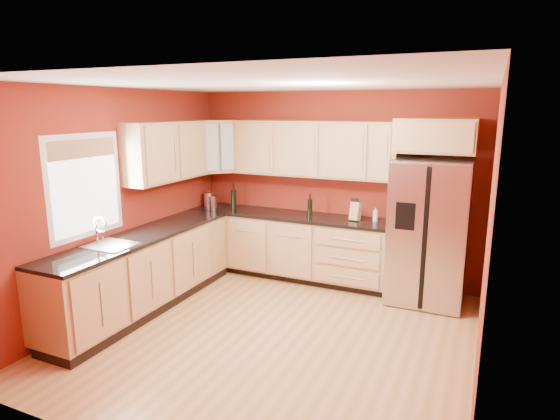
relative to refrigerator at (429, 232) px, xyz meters
name	(u,v)px	position (x,y,z in m)	size (l,w,h in m)	color
floor	(273,334)	(-1.35, -1.62, -0.89)	(4.00, 4.00, 0.00)	#A97841
ceiling	(272,83)	(-1.35, -1.62, 1.71)	(4.00, 4.00, 0.00)	white
wall_back	(333,187)	(-1.35, 0.38, 0.41)	(4.00, 0.04, 2.60)	maroon
wall_front	(137,282)	(-1.35, -3.62, 0.41)	(4.00, 0.04, 2.60)	maroon
wall_left	(119,200)	(-3.35, -1.62, 0.41)	(0.04, 4.00, 2.60)	maroon
wall_right	(488,238)	(0.65, -1.62, 0.41)	(0.04, 4.00, 2.60)	maroon
base_cabinets_back	(288,247)	(-1.90, 0.07, -0.45)	(2.90, 0.60, 0.88)	tan
base_cabinets_left	(144,273)	(-3.05, -1.62, -0.45)	(0.60, 2.80, 0.88)	tan
countertop_back	(288,215)	(-1.90, 0.06, 0.01)	(2.90, 0.62, 0.04)	black
countertop_left	(142,236)	(-3.04, -1.62, 0.01)	(0.62, 2.80, 0.04)	black
upper_cabinets_back	(313,149)	(-1.60, 0.21, 0.94)	(2.30, 0.33, 0.75)	tan
upper_cabinets_left	(167,151)	(-3.19, -0.90, 0.94)	(0.33, 1.35, 0.75)	tan
corner_upper_cabinet	(217,146)	(-3.02, 0.04, 0.94)	(0.62, 0.33, 0.75)	tan
over_fridge_cabinet	(436,136)	(0.00, 0.07, 1.16)	(0.92, 0.60, 0.40)	tan
refrigerator	(429,232)	(0.00, 0.00, 0.00)	(0.90, 0.75, 1.78)	silver
window	(86,186)	(-3.33, -2.12, 0.66)	(0.03, 0.90, 1.00)	white
sink_faucet	(110,232)	(-3.04, -2.12, 0.18)	(0.50, 0.42, 0.30)	silver
canister_left	(208,199)	(-3.20, 0.05, 0.14)	(0.13, 0.13, 0.21)	silver
canister_right	(213,202)	(-3.09, 0.02, 0.12)	(0.11, 0.11, 0.18)	silver
wine_bottle_a	(234,196)	(-2.79, 0.10, 0.21)	(0.08, 0.08, 0.37)	black
wine_bottle_b	(310,204)	(-1.60, 0.12, 0.18)	(0.07, 0.07, 0.31)	black
knife_block	(356,211)	(-0.95, 0.10, 0.15)	(0.12, 0.11, 0.24)	tan
soap_dispenser	(375,215)	(-0.69, 0.12, 0.12)	(0.06, 0.06, 0.18)	silver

